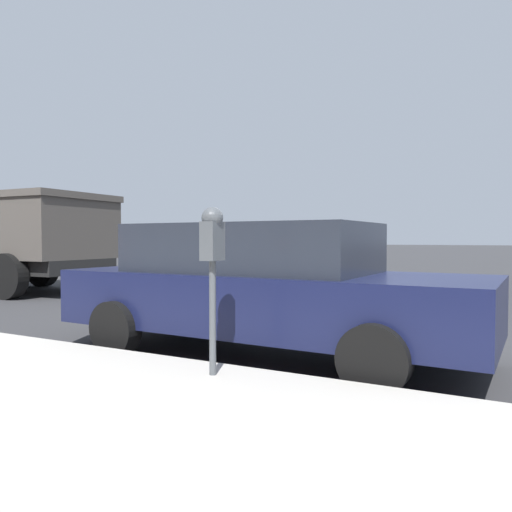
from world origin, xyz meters
TOP-DOWN VIEW (x-y plane):
  - ground_plane at (0.00, 0.00)m, footprint 220.00×220.00m
  - parking_meter at (-2.58, 0.01)m, footprint 0.21×0.19m
  - car_navy at (-1.05, 0.31)m, footprint 2.10×5.01m

SIDE VIEW (x-z plane):
  - ground_plane at x=0.00m, z-range 0.00..0.00m
  - car_navy at x=-1.05m, z-range 0.04..1.58m
  - parking_meter at x=-2.58m, z-range 0.56..2.03m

